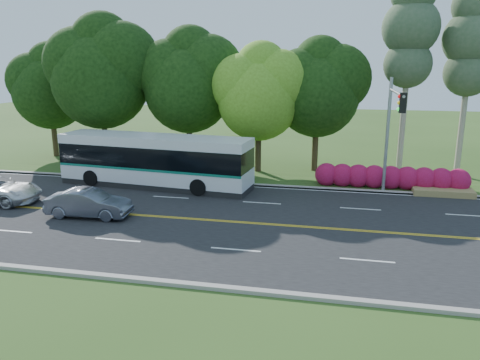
# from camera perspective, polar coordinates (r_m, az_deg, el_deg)

# --- Properties ---
(ground) EXTENTS (120.00, 120.00, 0.00)m
(ground) POSITION_cam_1_polar(r_m,az_deg,el_deg) (23.52, 2.50, -5.37)
(ground) COLOR #2F4D19
(ground) RESTS_ON ground
(road) EXTENTS (60.00, 14.00, 0.02)m
(road) POSITION_cam_1_polar(r_m,az_deg,el_deg) (23.52, 2.50, -5.35)
(road) COLOR black
(road) RESTS_ON ground
(curb_north) EXTENTS (60.00, 0.30, 0.15)m
(curb_north) POSITION_cam_1_polar(r_m,az_deg,el_deg) (30.26, 4.71, -0.75)
(curb_north) COLOR #9C958C
(curb_north) RESTS_ON ground
(curb_south) EXTENTS (60.00, 0.30, 0.15)m
(curb_south) POSITION_cam_1_polar(r_m,az_deg,el_deg) (17.04, -1.53, -13.09)
(curb_south) COLOR #9C958C
(curb_south) RESTS_ON ground
(grass_verge) EXTENTS (60.00, 4.00, 0.10)m
(grass_verge) POSITION_cam_1_polar(r_m,az_deg,el_deg) (32.05, 5.13, 0.05)
(grass_verge) COLOR #2F4D19
(grass_verge) RESTS_ON ground
(lane_markings) EXTENTS (57.60, 13.82, 0.00)m
(lane_markings) POSITION_cam_1_polar(r_m,az_deg,el_deg) (23.53, 2.27, -5.31)
(lane_markings) COLOR gold
(lane_markings) RESTS_ON road
(tree_row) EXTENTS (44.70, 9.10, 13.84)m
(tree_row) POSITION_cam_1_polar(r_m,az_deg,el_deg) (35.11, -2.57, 12.36)
(tree_row) COLOR #332416
(tree_row) RESTS_ON ground
(bougainvillea_hedge) EXTENTS (9.50, 2.25, 1.50)m
(bougainvillea_hedge) POSITION_cam_1_polar(r_m,az_deg,el_deg) (31.08, 18.22, 0.19)
(bougainvillea_hedge) COLOR #A10D2C
(bougainvillea_hedge) RESTS_ON ground
(traffic_signal) EXTENTS (0.42, 6.10, 7.00)m
(traffic_signal) POSITION_cam_1_polar(r_m,az_deg,el_deg) (27.62, 18.02, 6.87)
(traffic_signal) COLOR #919499
(traffic_signal) RESTS_ON ground
(transit_bus) EXTENTS (12.79, 4.05, 3.29)m
(transit_bus) POSITION_cam_1_polar(r_m,az_deg,el_deg) (30.57, -10.35, 2.25)
(transit_bus) COLOR silver
(transit_bus) RESTS_ON road
(sedan) EXTENTS (4.44, 1.72, 1.44)m
(sedan) POSITION_cam_1_polar(r_m,az_deg,el_deg) (25.55, -17.96, -2.72)
(sedan) COLOR slate
(sedan) RESTS_ON road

